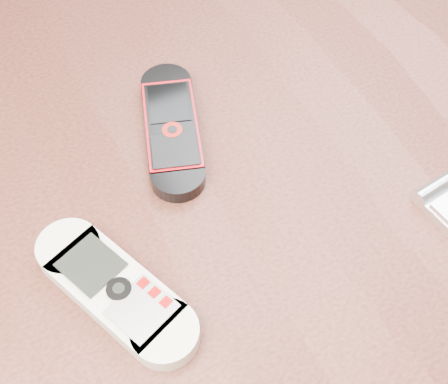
{
  "coord_description": "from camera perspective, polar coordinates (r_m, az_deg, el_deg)",
  "views": [
    {
      "loc": [
        -0.12,
        -0.25,
        1.15
      ],
      "look_at": [
        0.01,
        0.0,
        0.76
      ],
      "focal_mm": 50.0,
      "sensor_mm": 36.0,
      "label": 1
    }
  ],
  "objects": [
    {
      "name": "table",
      "position": [
        0.57,
        -0.45,
        -6.93
      ],
      "size": [
        1.2,
        0.8,
        0.75
      ],
      "color": "black",
      "rests_on": "ground"
    },
    {
      "name": "nokia_white",
      "position": [
        0.44,
        -9.94,
        -8.78
      ],
      "size": [
        0.1,
        0.15,
        0.02
      ],
      "primitive_type": "cube",
      "rotation": [
        0.0,
        0.0,
        0.38
      ],
      "color": "silver",
      "rests_on": "table"
    },
    {
      "name": "nokia_black_red",
      "position": [
        0.52,
        -4.8,
        5.87
      ],
      "size": [
        0.09,
        0.15,
        0.01
      ],
      "primitive_type": "cube",
      "rotation": [
        0.0,
        0.0,
        -0.33
      ],
      "color": "black",
      "rests_on": "table"
    }
  ]
}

